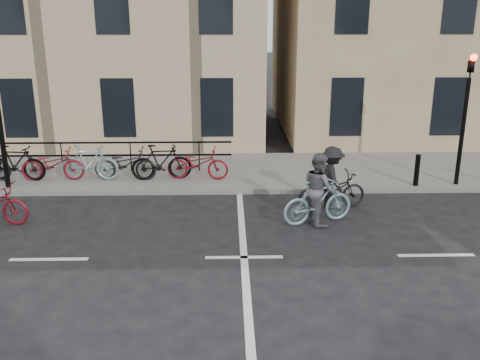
{
  "coord_description": "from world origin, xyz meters",
  "views": [
    {
      "loc": [
        -0.33,
        -10.03,
        4.83
      ],
      "look_at": [
        -0.04,
        1.84,
        1.1
      ],
      "focal_mm": 40.0,
      "sensor_mm": 36.0,
      "label": 1
    }
  ],
  "objects": [
    {
      "name": "cyclist_grey",
      "position": [
        1.82,
        1.86,
        0.7
      ],
      "size": [
        1.86,
        1.05,
        1.73
      ],
      "rotation": [
        0.0,
        0.0,
        1.89
      ],
      "color": "#82A5AA",
      "rests_on": "ground"
    },
    {
      "name": "traffic_light",
      "position": [
        6.2,
        4.34,
        2.45
      ],
      "size": [
        0.18,
        0.3,
        3.9
      ],
      "color": "black",
      "rests_on": "sidewalk"
    },
    {
      "name": "sidewalk",
      "position": [
        -4.0,
        6.0,
        0.07
      ],
      "size": [
        46.0,
        4.0,
        0.15
      ],
      "primitive_type": "cube",
      "color": "slate",
      "rests_on": "ground"
    },
    {
      "name": "cyclist_dark",
      "position": [
        2.32,
        2.83,
        0.65
      ],
      "size": [
        1.94,
        1.17,
        1.64
      ],
      "rotation": [
        0.0,
        0.0,
        1.81
      ],
      "color": "black",
      "rests_on": "ground"
    },
    {
      "name": "building_west",
      "position": [
        -9.0,
        13.0,
        5.15
      ],
      "size": [
        20.0,
        10.0,
        10.0
      ],
      "primitive_type": "cube",
      "color": "tan",
      "rests_on": "sidewalk"
    },
    {
      "name": "bollard_east",
      "position": [
        5.0,
        4.25,
        0.6
      ],
      "size": [
        0.14,
        0.14,
        0.9
      ],
      "primitive_type": "cylinder",
      "color": "black",
      "rests_on": "sidewalk"
    },
    {
      "name": "parked_bikes",
      "position": [
        -4.35,
        5.04,
        0.64
      ],
      "size": [
        8.3,
        1.23,
        1.05
      ],
      "color": "black",
      "rests_on": "sidewalk"
    },
    {
      "name": "ground",
      "position": [
        0.0,
        0.0,
        0.0
      ],
      "size": [
        120.0,
        120.0,
        0.0
      ],
      "primitive_type": "plane",
      "color": "black",
      "rests_on": "ground"
    }
  ]
}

